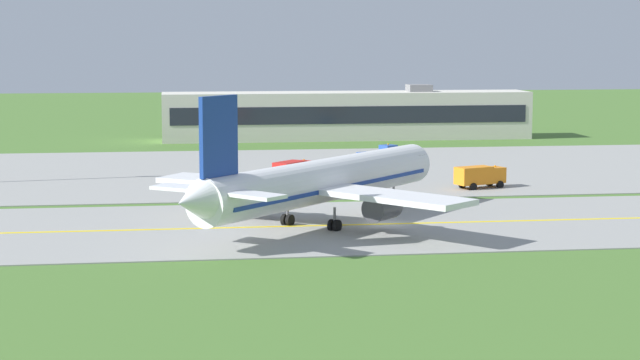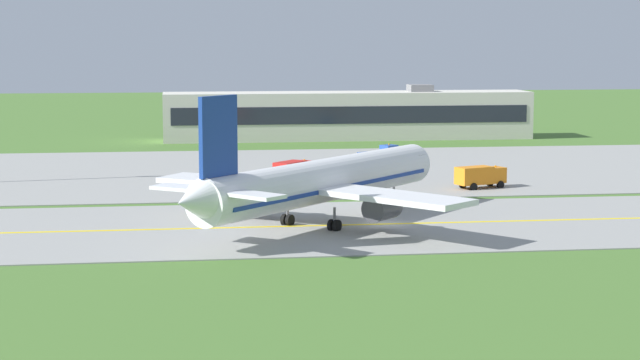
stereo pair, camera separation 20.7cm
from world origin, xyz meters
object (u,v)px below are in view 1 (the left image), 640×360
service_truck_fuel (480,176)px  service_truck_pushback (294,170)px  service_truck_baggage (382,153)px  airplane_lead (320,182)px

service_truck_fuel → service_truck_pushback: 22.27m
service_truck_pushback → service_truck_baggage: bearing=54.1°
airplane_lead → service_truck_pushback: bearing=88.1°
airplane_lead → service_truck_baggage: 53.65m
airplane_lead → service_truck_baggage: bearing=72.8°
service_truck_baggage → service_truck_fuel: size_ratio=1.03×
service_truck_fuel → service_truck_pushback: (-20.64, 8.38, 0.00)m
service_truck_fuel → service_truck_pushback: same height
service_truck_fuel → service_truck_pushback: size_ratio=1.09×
airplane_lead → service_truck_fuel: airplane_lead is taller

